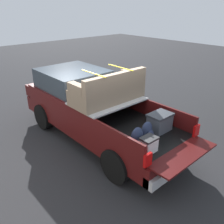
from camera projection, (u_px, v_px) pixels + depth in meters
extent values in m
plane|color=#262628|center=(99.00, 139.00, 7.37)|extent=(40.00, 40.00, 0.00)
cube|color=#470F0F|center=(99.00, 120.00, 7.11)|extent=(5.50, 1.92, 0.45)
cube|color=black|center=(127.00, 127.00, 6.20)|extent=(2.80, 1.80, 0.04)
cube|color=#470F0F|center=(99.00, 131.00, 5.54)|extent=(2.80, 0.06, 0.50)
cube|color=#470F0F|center=(151.00, 109.00, 6.67)|extent=(2.80, 0.06, 0.50)
cube|color=#470F0F|center=(95.00, 104.00, 7.03)|extent=(0.06, 1.80, 0.50)
cube|color=#470F0F|center=(184.00, 155.00, 5.06)|extent=(0.55, 1.80, 0.04)
cube|color=#B2B2B7|center=(108.00, 101.00, 6.52)|extent=(1.25, 1.92, 0.04)
cube|color=#470F0F|center=(72.00, 94.00, 7.83)|extent=(2.30, 1.92, 0.50)
cube|color=#2D3842|center=(73.00, 78.00, 7.55)|extent=(1.94, 1.76, 0.57)
cube|color=#470F0F|center=(52.00, 86.00, 8.78)|extent=(0.40, 1.82, 0.38)
cube|color=#B2B2B7|center=(176.00, 165.00, 5.31)|extent=(0.24, 1.92, 0.24)
cube|color=red|center=(148.00, 160.00, 4.63)|extent=(0.06, 0.20, 0.28)
cube|color=red|center=(196.00, 131.00, 5.70)|extent=(0.06, 0.20, 0.28)
cylinder|color=black|center=(44.00, 116.00, 7.85)|extent=(0.83, 0.30, 0.83)
cylinder|color=black|center=(88.00, 103.00, 8.92)|extent=(0.83, 0.30, 0.83)
cylinder|color=black|center=(117.00, 165.00, 5.47)|extent=(0.83, 0.30, 0.83)
cylinder|color=black|center=(164.00, 139.00, 6.54)|extent=(0.83, 0.30, 0.83)
cube|color=#474C56|center=(160.00, 123.00, 5.93)|extent=(0.40, 0.55, 0.40)
cube|color=#31353C|center=(160.00, 115.00, 5.83)|extent=(0.44, 0.59, 0.05)
ellipsoid|color=#283351|center=(147.00, 130.00, 5.57)|extent=(0.20, 0.31, 0.43)
ellipsoid|color=#283351|center=(150.00, 134.00, 5.52)|extent=(0.09, 0.21, 0.19)
ellipsoid|color=#283351|center=(137.00, 137.00, 5.22)|extent=(0.20, 0.34, 0.48)
ellipsoid|color=#283351|center=(140.00, 142.00, 5.18)|extent=(0.09, 0.24, 0.21)
cube|color=white|center=(149.00, 145.00, 5.09)|extent=(0.26, 0.34, 0.30)
cube|color=#262628|center=(149.00, 138.00, 5.02)|extent=(0.28, 0.36, 0.04)
cube|color=#84705B|center=(108.00, 93.00, 6.42)|extent=(0.85, 2.03, 0.42)
cube|color=#84705B|center=(117.00, 81.00, 6.02)|extent=(0.16, 2.03, 0.40)
cube|color=#84705B|center=(77.00, 89.00, 5.77)|extent=(0.61, 0.20, 0.22)
cube|color=#84705B|center=(131.00, 75.00, 6.88)|extent=(0.61, 0.20, 0.22)
cube|color=yellow|center=(93.00, 73.00, 5.89)|extent=(0.95, 0.03, 0.02)
cube|color=yellow|center=(120.00, 67.00, 6.44)|extent=(0.95, 0.03, 0.02)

